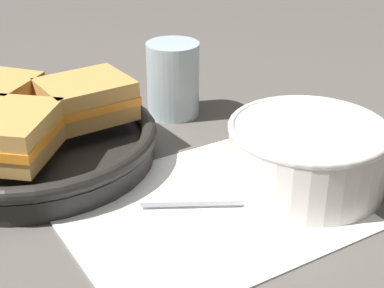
{
  "coord_description": "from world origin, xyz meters",
  "views": [
    {
      "loc": [
        -0.3,
        -0.42,
        0.32
      ],
      "look_at": [
        0.03,
        0.03,
        0.04
      ],
      "focal_mm": 55.0,
      "sensor_mm": 36.0,
      "label": 1
    }
  ],
  "objects_px": {
    "spoon": "(251,201)",
    "drinking_glass": "(173,79)",
    "sandwich_near_right": "(86,99)",
    "soup_bowl": "(307,152)",
    "skillet": "(35,144)",
    "sandwich_near_left": "(11,134)"
  },
  "relations": [
    {
      "from": "sandwich_near_right",
      "to": "spoon",
      "type": "bearing_deg",
      "value": -71.85
    },
    {
      "from": "sandwich_near_left",
      "to": "skillet",
      "type": "bearing_deg",
      "value": 50.0
    },
    {
      "from": "sandwich_near_left",
      "to": "sandwich_near_right",
      "type": "distance_m",
      "value": 0.11
    },
    {
      "from": "soup_bowl",
      "to": "sandwich_near_right",
      "type": "bearing_deg",
      "value": 123.86
    },
    {
      "from": "soup_bowl",
      "to": "sandwich_near_right",
      "type": "distance_m",
      "value": 0.26
    },
    {
      "from": "soup_bowl",
      "to": "spoon",
      "type": "xyz_separation_m",
      "value": [
        -0.07,
        0.0,
        -0.03
      ]
    },
    {
      "from": "soup_bowl",
      "to": "drinking_glass",
      "type": "height_order",
      "value": "drinking_glass"
    },
    {
      "from": "sandwich_near_left",
      "to": "spoon",
      "type": "bearing_deg",
      "value": -44.96
    },
    {
      "from": "skillet",
      "to": "sandwich_near_left",
      "type": "relative_size",
      "value": 2.15
    },
    {
      "from": "spoon",
      "to": "sandwich_near_right",
      "type": "xyz_separation_m",
      "value": [
        -0.07,
        0.21,
        0.06
      ]
    },
    {
      "from": "skillet",
      "to": "soup_bowl",
      "type": "bearing_deg",
      "value": -47.42
    },
    {
      "from": "soup_bowl",
      "to": "sandwich_near_right",
      "type": "relative_size",
      "value": 1.6
    },
    {
      "from": "sandwich_near_left",
      "to": "sandwich_near_right",
      "type": "height_order",
      "value": "same"
    },
    {
      "from": "skillet",
      "to": "sandwich_near_right",
      "type": "xyz_separation_m",
      "value": [
        0.06,
        -0.01,
        0.04
      ]
    },
    {
      "from": "drinking_glass",
      "to": "skillet",
      "type": "bearing_deg",
      "value": -175.57
    },
    {
      "from": "spoon",
      "to": "skillet",
      "type": "xyz_separation_m",
      "value": [
        -0.13,
        0.22,
        0.01
      ]
    },
    {
      "from": "sandwich_near_right",
      "to": "drinking_glass",
      "type": "relative_size",
      "value": 1.06
    },
    {
      "from": "soup_bowl",
      "to": "sandwich_near_right",
      "type": "height_order",
      "value": "sandwich_near_right"
    },
    {
      "from": "sandwich_near_right",
      "to": "drinking_glass",
      "type": "height_order",
      "value": "drinking_glass"
    },
    {
      "from": "sandwich_near_left",
      "to": "drinking_glass",
      "type": "distance_m",
      "value": 0.26
    },
    {
      "from": "spoon",
      "to": "drinking_glass",
      "type": "bearing_deg",
      "value": 107.54
    },
    {
      "from": "spoon",
      "to": "drinking_glass",
      "type": "xyz_separation_m",
      "value": [
        0.07,
        0.24,
        0.04
      ]
    }
  ]
}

